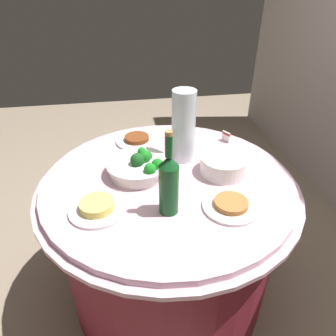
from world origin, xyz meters
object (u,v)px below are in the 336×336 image
object	(u,v)px
plate_stack	(223,164)
food_plate_stir_fry	(137,140)
food_plate_peanuts	(231,205)
broccoli_bowl	(139,166)
label_placard_front	(226,136)
food_plate_noodles	(97,207)
decorative_fruit_vase	(183,131)
serving_tongs	(181,131)
wine_bottle	(169,183)

from	to	relation	value
plate_stack	food_plate_stir_fry	distance (m)	0.51
food_plate_stir_fry	food_plate_peanuts	bearing A→B (deg)	27.35
broccoli_bowl	label_placard_front	bearing A→B (deg)	116.23
food_plate_noodles	food_plate_stir_fry	bearing A→B (deg)	160.09
decorative_fruit_vase	serving_tongs	world-z (taller)	decorative_fruit_vase
broccoli_bowl	food_plate_stir_fry	size ratio (longest dim) A/B	1.27
decorative_fruit_vase	food_plate_peanuts	size ratio (longest dim) A/B	1.55
wine_bottle	decorative_fruit_vase	xyz separation A→B (m)	(-0.37, 0.13, 0.02)
wine_bottle	decorative_fruit_vase	bearing A→B (deg)	160.56
plate_stack	serving_tongs	xyz separation A→B (m)	(-0.44, -0.10, -0.04)
broccoli_bowl	serving_tongs	distance (m)	0.48
broccoli_bowl	food_plate_noodles	xyz separation A→B (m)	(0.23, -0.18, -0.02)
wine_bottle	food_plate_stir_fry	world-z (taller)	wine_bottle
decorative_fruit_vase	food_plate_noodles	distance (m)	0.53
food_plate_peanuts	food_plate_noodles	bearing A→B (deg)	-97.54
plate_stack	label_placard_front	size ratio (longest dim) A/B	3.82
serving_tongs	label_placard_front	distance (m)	0.27
plate_stack	food_plate_noodles	xyz separation A→B (m)	(0.18, -0.55, -0.02)
food_plate_peanuts	food_plate_stir_fry	size ratio (longest dim) A/B	1.00
plate_stack	label_placard_front	bearing A→B (deg)	158.89
food_plate_peanuts	wine_bottle	bearing A→B (deg)	-95.33
plate_stack	decorative_fruit_vase	bearing A→B (deg)	-133.91
plate_stack	food_plate_stir_fry	bearing A→B (deg)	-134.67
plate_stack	food_plate_stir_fry	xyz separation A→B (m)	(-0.36, -0.36, -0.03)
wine_bottle	serving_tongs	world-z (taller)	wine_bottle
wine_bottle	plate_stack	bearing A→B (deg)	128.36
decorative_fruit_vase	food_plate_peanuts	xyz separation A→B (m)	(0.40, 0.11, -0.14)
broccoli_bowl	label_placard_front	xyz separation A→B (m)	(-0.24, 0.48, -0.01)
plate_stack	decorative_fruit_vase	size ratio (longest dim) A/B	0.62
broccoli_bowl	serving_tongs	xyz separation A→B (m)	(-0.40, 0.27, -0.04)
food_plate_stir_fry	broccoli_bowl	bearing A→B (deg)	-2.36
serving_tongs	food_plate_peanuts	world-z (taller)	food_plate_peanuts
decorative_fruit_vase	serving_tongs	xyz separation A→B (m)	(-0.30, 0.05, -0.14)
plate_stack	food_plate_noodles	size ratio (longest dim) A/B	0.95
serving_tongs	food_plate_stir_fry	xyz separation A→B (m)	(0.09, -0.26, 0.01)
wine_bottle	decorative_fruit_vase	world-z (taller)	decorative_fruit_vase
serving_tongs	broccoli_bowl	bearing A→B (deg)	-34.05
wine_bottle	food_plate_peanuts	xyz separation A→B (m)	(0.02, 0.24, -0.12)
food_plate_peanuts	food_plate_stir_fry	xyz separation A→B (m)	(-0.60, -0.31, 0.00)
label_placard_front	serving_tongs	bearing A→B (deg)	-126.86
wine_bottle	food_plate_noodles	size ratio (longest dim) A/B	1.53
wine_bottle	food_plate_stir_fry	size ratio (longest dim) A/B	1.53
wine_bottle	food_plate_stir_fry	xyz separation A→B (m)	(-0.58, -0.07, -0.12)
decorative_fruit_vase	food_plate_stir_fry	world-z (taller)	decorative_fruit_vase
decorative_fruit_vase	food_plate_noodles	bearing A→B (deg)	-50.49
decorative_fruit_vase	food_plate_peanuts	world-z (taller)	decorative_fruit_vase
plate_stack	wine_bottle	distance (m)	0.38
food_plate_noodles	label_placard_front	distance (m)	0.81
broccoli_bowl	decorative_fruit_vase	size ratio (longest dim) A/B	0.82
decorative_fruit_vase	plate_stack	bearing A→B (deg)	46.09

